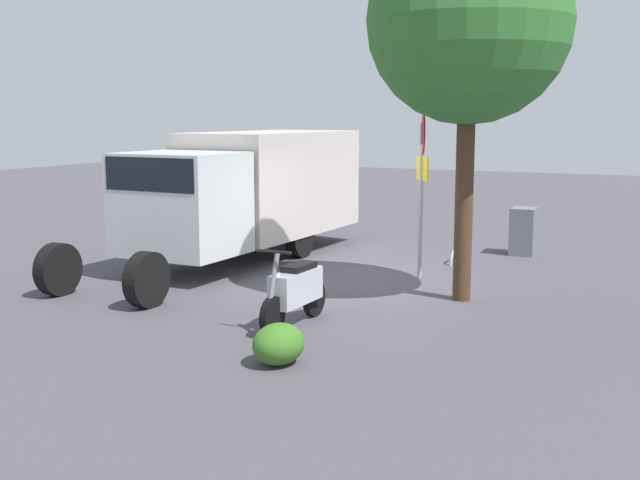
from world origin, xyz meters
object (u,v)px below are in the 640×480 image
object	(u,v)px
street_tree	(469,22)
bike_rack_hoop	(458,263)
box_truck_near	(246,187)
motorcycle	(295,290)
utility_cabinet	(524,231)
stop_sign	(422,169)

from	to	relation	value
street_tree	bike_rack_hoop	distance (m)	5.63
street_tree	box_truck_near	bearing A→B (deg)	-108.65
motorcycle	bike_rack_hoop	size ratio (longest dim) A/B	2.13
street_tree	utility_cabinet	distance (m)	6.27
street_tree	bike_rack_hoop	xyz separation A→B (m)	(-3.27, -1.02, -4.48)
bike_rack_hoop	box_truck_near	bearing A→B (deg)	-70.32
bike_rack_hoop	utility_cabinet	bearing A→B (deg)	148.38
box_truck_near	bike_rack_hoop	world-z (taller)	box_truck_near
utility_cabinet	stop_sign	bearing A→B (deg)	-19.07
motorcycle	utility_cabinet	world-z (taller)	motorcycle
box_truck_near	bike_rack_hoop	xyz separation A→B (m)	(-1.50, 4.20, -1.53)
box_truck_near	street_tree	bearing A→B (deg)	72.20
stop_sign	motorcycle	bearing A→B (deg)	-6.90
motorcycle	stop_sign	size ratio (longest dim) A/B	0.59
box_truck_near	utility_cabinet	world-z (taller)	box_truck_near
motorcycle	street_tree	size ratio (longest dim) A/B	0.30
stop_sign	street_tree	xyz separation A→B (m)	(1.43, 1.22, 2.43)
motorcycle	bike_rack_hoop	bearing A→B (deg)	174.13
box_truck_near	motorcycle	distance (m)	5.71
stop_sign	utility_cabinet	xyz separation A→B (m)	(-3.43, 1.18, -1.53)
motorcycle	utility_cabinet	distance (m)	7.68
box_truck_near	motorcycle	xyz separation A→B (m)	(4.40, 3.51, -1.01)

